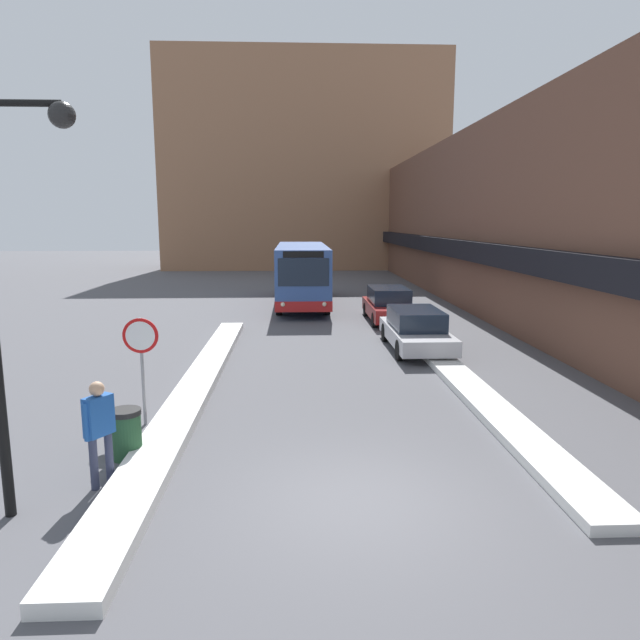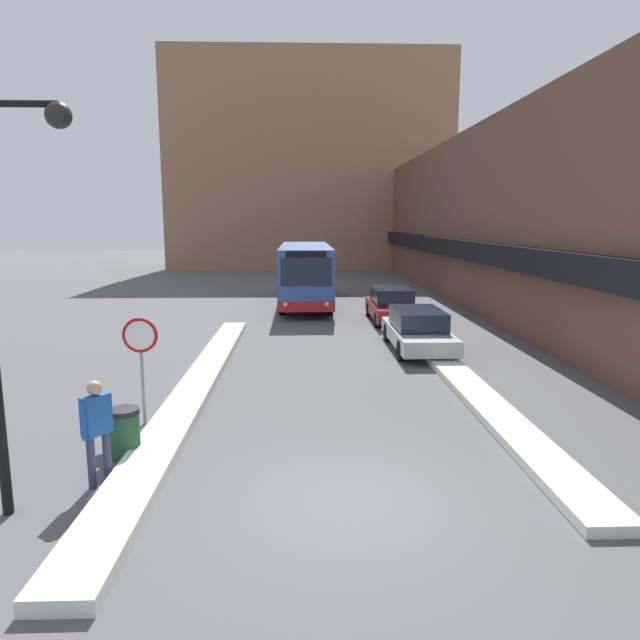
# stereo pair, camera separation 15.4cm
# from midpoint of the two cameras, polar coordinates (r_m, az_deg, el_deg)

# --- Properties ---
(ground_plane) EXTENTS (160.00, 160.00, 0.00)m
(ground_plane) POSITION_cam_midpoint_polar(r_m,az_deg,el_deg) (9.54, 3.89, -17.68)
(ground_plane) COLOR #515156
(building_row_right) EXTENTS (5.50, 60.00, 8.97)m
(building_row_right) POSITION_cam_midpoint_polar(r_m,az_deg,el_deg) (34.19, 16.88, 9.53)
(building_row_right) COLOR brown
(building_row_right) RESTS_ON ground_plane
(building_backdrop_far) EXTENTS (26.00, 8.00, 19.35)m
(building_backdrop_far) POSITION_cam_midpoint_polar(r_m,az_deg,el_deg) (55.83, -1.01, 15.25)
(building_backdrop_far) COLOR #996B4C
(building_backdrop_far) RESTS_ON ground_plane
(snow_bank_left) EXTENTS (0.90, 17.74, 0.23)m
(snow_bank_left) POSITION_cam_midpoint_polar(r_m,az_deg,el_deg) (15.54, -11.92, -6.42)
(snow_bank_left) COLOR silver
(snow_bank_left) RESTS_ON ground_plane
(snow_bank_right) EXTENTS (0.90, 15.98, 0.19)m
(snow_bank_right) POSITION_cam_midpoint_polar(r_m,az_deg,el_deg) (16.42, 14.13, -5.68)
(snow_bank_right) COLOR silver
(snow_bank_right) RESTS_ON ground_plane
(city_bus) EXTENTS (2.58, 10.77, 3.16)m
(city_bus) POSITION_cam_midpoint_polar(r_m,az_deg,el_deg) (30.32, -1.33, 4.75)
(city_bus) COLOR #335193
(city_bus) RESTS_ON ground_plane
(parked_car_front) EXTENTS (1.87, 4.80, 1.42)m
(parked_car_front) POSITION_cam_midpoint_polar(r_m,az_deg,el_deg) (19.98, 9.97, -0.94)
(parked_car_front) COLOR #B7B7BC
(parked_car_front) RESTS_ON ground_plane
(parked_car_back) EXTENTS (1.88, 4.67, 1.50)m
(parked_car_back) POSITION_cam_midpoint_polar(r_m,az_deg,el_deg) (25.57, 7.34, 1.53)
(parked_car_back) COLOR maroon
(parked_car_back) RESTS_ON ground_plane
(stop_sign) EXTENTS (0.76, 0.08, 2.38)m
(stop_sign) POSITION_cam_midpoint_polar(r_m,az_deg,el_deg) (12.85, -17.17, -2.65)
(stop_sign) COLOR gray
(stop_sign) RESTS_ON ground_plane
(street_lamp) EXTENTS (1.46, 0.36, 6.13)m
(street_lamp) POSITION_cam_midpoint_polar(r_m,az_deg,el_deg) (9.23, -28.59, 4.98)
(street_lamp) COLOR black
(street_lamp) RESTS_ON ground_plane
(pedestrian) EXTENTS (0.44, 0.53, 1.82)m
(pedestrian) POSITION_cam_midpoint_polar(r_m,az_deg,el_deg) (10.31, -21.02, -9.59)
(pedestrian) COLOR #333851
(pedestrian) RESTS_ON ground_plane
(trash_bin) EXTENTS (0.59, 0.59, 0.95)m
(trash_bin) POSITION_cam_midpoint_polar(r_m,az_deg,el_deg) (11.51, -18.58, -10.65)
(trash_bin) COLOR #234C2D
(trash_bin) RESTS_ON ground_plane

